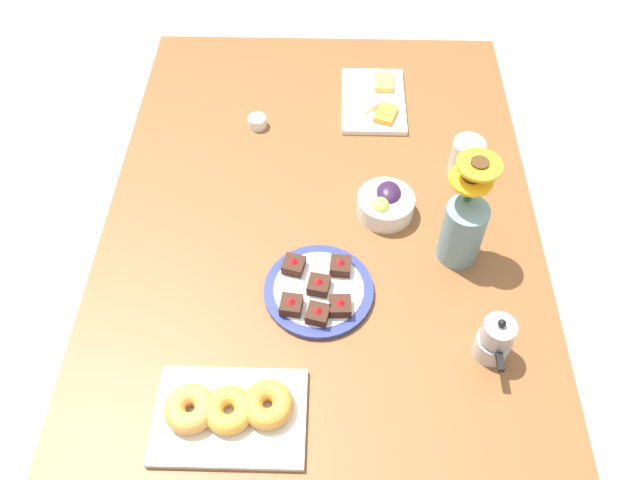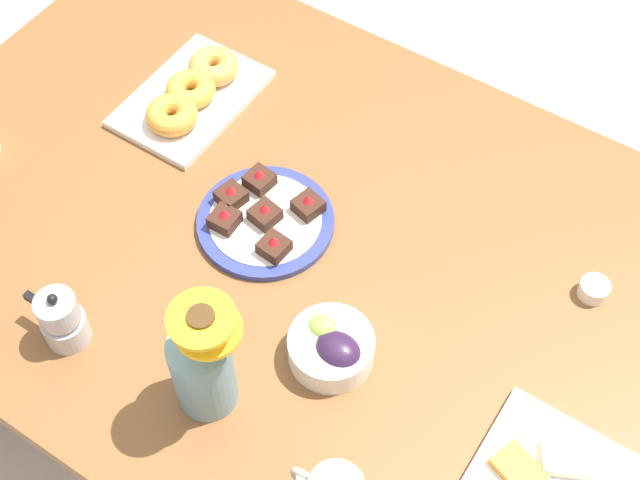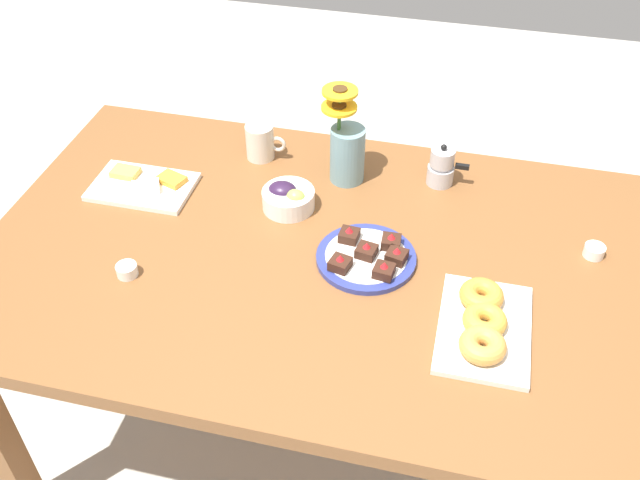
% 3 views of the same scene
% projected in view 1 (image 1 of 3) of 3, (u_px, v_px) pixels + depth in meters
% --- Properties ---
extents(ground_plane, '(6.00, 6.00, 0.00)m').
position_uv_depth(ground_plane, '(320.00, 390.00, 1.98)').
color(ground_plane, '#B7B2A8').
extents(dining_table, '(1.60, 1.00, 0.74)m').
position_uv_depth(dining_table, '(320.00, 273.00, 1.46)').
color(dining_table, brown).
rests_on(dining_table, ground_plane).
extents(coffee_mug, '(0.11, 0.08, 0.10)m').
position_uv_depth(coffee_mug, '(466.00, 158.00, 1.50)').
color(coffee_mug, beige).
rests_on(coffee_mug, dining_table).
extents(grape_bowl, '(0.13, 0.13, 0.07)m').
position_uv_depth(grape_bowl, '(386.00, 203.00, 1.44)').
color(grape_bowl, white).
rests_on(grape_bowl, dining_table).
extents(cheese_platter, '(0.26, 0.17, 0.03)m').
position_uv_depth(cheese_platter, '(374.00, 100.00, 1.69)').
color(cheese_platter, white).
rests_on(cheese_platter, dining_table).
extents(croissant_platter, '(0.19, 0.28, 0.05)m').
position_uv_depth(croissant_platter, '(229.00, 411.00, 1.14)').
color(croissant_platter, white).
rests_on(croissant_platter, dining_table).
extents(jam_cup_honey, '(0.05, 0.05, 0.03)m').
position_uv_depth(jam_cup_honey, '(257.00, 121.00, 1.63)').
color(jam_cup_honey, white).
rests_on(jam_cup_honey, dining_table).
extents(dessert_plate, '(0.23, 0.23, 0.05)m').
position_uv_depth(dessert_plate, '(316.00, 290.00, 1.31)').
color(dessert_plate, navy).
rests_on(dessert_plate, dining_table).
extents(flower_vase, '(0.11, 0.10, 0.26)m').
position_uv_depth(flower_vase, '(463.00, 225.00, 1.32)').
color(flower_vase, '#6B939E').
rests_on(flower_vase, dining_table).
extents(moka_pot, '(0.11, 0.07, 0.12)m').
position_uv_depth(moka_pot, '(495.00, 340.00, 1.20)').
color(moka_pot, '#B7B7BC').
rests_on(moka_pot, dining_table).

